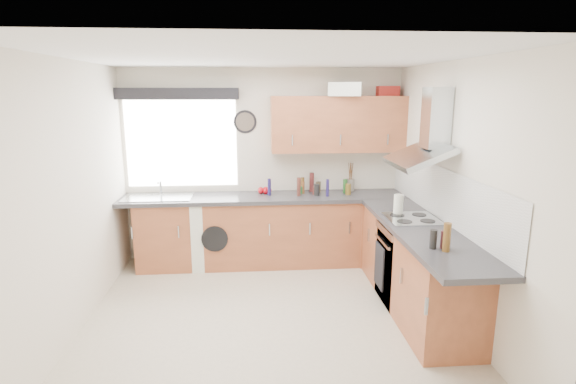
{
  "coord_description": "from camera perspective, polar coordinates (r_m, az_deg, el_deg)",
  "views": [
    {
      "loc": [
        -0.14,
        -4.06,
        2.21
      ],
      "look_at": [
        0.25,
        0.85,
        1.1
      ],
      "focal_mm": 28.0,
      "sensor_mm": 36.0,
      "label": 1
    }
  ],
  "objects": [
    {
      "name": "ground_plane",
      "position": [
        4.63,
        -2.34,
        -15.84
      ],
      "size": [
        3.6,
        3.6,
        0.0
      ],
      "primitive_type": "plane",
      "color": "beige"
    },
    {
      "name": "ceiling",
      "position": [
        4.08,
        -2.67,
        16.74
      ],
      "size": [
        3.6,
        3.6,
        0.02
      ],
      "primitive_type": "cube",
      "color": "white",
      "rests_on": "wall_back"
    },
    {
      "name": "wall_back",
      "position": [
        5.95,
        -3.14,
        3.38
      ],
      "size": [
        3.6,
        0.02,
        2.5
      ],
      "primitive_type": "cube",
      "color": "silver",
      "rests_on": "ground_plane"
    },
    {
      "name": "wall_front",
      "position": [
        2.47,
        -0.9,
        -10.29
      ],
      "size": [
        3.6,
        0.02,
        2.5
      ],
      "primitive_type": "cube",
      "color": "silver",
      "rests_on": "ground_plane"
    },
    {
      "name": "wall_left",
      "position": [
        4.49,
        -26.08,
        -0.98
      ],
      "size": [
        0.02,
        3.6,
        2.5
      ],
      "primitive_type": "cube",
      "color": "silver",
      "rests_on": "ground_plane"
    },
    {
      "name": "wall_right",
      "position": [
        4.61,
        20.49,
        -0.17
      ],
      "size": [
        0.02,
        3.6,
        2.5
      ],
      "primitive_type": "cube",
      "color": "silver",
      "rests_on": "ground_plane"
    },
    {
      "name": "window",
      "position": [
        5.96,
        -13.37,
        6.0
      ],
      "size": [
        1.4,
        0.02,
        1.1
      ],
      "primitive_type": "cube",
      "color": "silver",
      "rests_on": "wall_back"
    },
    {
      "name": "window_blind",
      "position": [
        5.84,
        -13.82,
        12.04
      ],
      "size": [
        1.5,
        0.18,
        0.14
      ],
      "primitive_type": "cube",
      "color": "black",
      "rests_on": "wall_back"
    },
    {
      "name": "splashback",
      "position": [
        4.88,
        18.86,
        -0.19
      ],
      "size": [
        0.01,
        3.0,
        0.54
      ],
      "primitive_type": "cube",
      "color": "white",
      "rests_on": "wall_right"
    },
    {
      "name": "base_cab_back",
      "position": [
        5.85,
        -3.95,
        -5.04
      ],
      "size": [
        3.0,
        0.58,
        0.86
      ],
      "primitive_type": "cube",
      "color": "brown",
      "rests_on": "ground_plane"
    },
    {
      "name": "base_cab_corner",
      "position": [
        6.07,
        11.38,
        -4.62
      ],
      "size": [
        0.6,
        0.6,
        0.86
      ],
      "primitive_type": "cube",
      "color": "brown",
      "rests_on": "ground_plane"
    },
    {
      "name": "base_cab_right",
      "position": [
        4.87,
        15.85,
        -9.29
      ],
      "size": [
        0.58,
        2.1,
        0.86
      ],
      "primitive_type": "cube",
      "color": "brown",
      "rests_on": "ground_plane"
    },
    {
      "name": "worktop_back",
      "position": [
        5.72,
        -3.01,
        -0.71
      ],
      "size": [
        3.6,
        0.62,
        0.05
      ],
      "primitive_type": "cube",
      "color": "#2D2C2F",
      "rests_on": "base_cab_back"
    },
    {
      "name": "worktop_right",
      "position": [
        4.58,
        16.72,
        -4.69
      ],
      "size": [
        0.62,
        2.42,
        0.05
      ],
      "primitive_type": "cube",
      "color": "#2D2C2F",
      "rests_on": "base_cab_right"
    },
    {
      "name": "sink",
      "position": [
        5.83,
        -16.21,
        -0.31
      ],
      "size": [
        0.84,
        0.46,
        0.1
      ],
      "primitive_type": null,
      "color": "#B2BCC4",
      "rests_on": "worktop_back"
    },
    {
      "name": "oven",
      "position": [
        4.99,
        15.14,
        -8.72
      ],
      "size": [
        0.56,
        0.58,
        0.85
      ],
      "primitive_type": "cube",
      "color": "black",
      "rests_on": "ground_plane"
    },
    {
      "name": "hob_plate",
      "position": [
        4.84,
        15.48,
        -3.29
      ],
      "size": [
        0.52,
        0.52,
        0.01
      ],
      "primitive_type": "cube",
      "color": "#B2BCC4",
      "rests_on": "worktop_right"
    },
    {
      "name": "extractor_hood",
      "position": [
        4.72,
        17.24,
        6.77
      ],
      "size": [
        0.52,
        0.78,
        0.66
      ],
      "primitive_type": null,
      "color": "#B2BCC4",
      "rests_on": "wall_right"
    },
    {
      "name": "upper_cabinets",
      "position": [
        5.81,
        6.36,
        8.57
      ],
      "size": [
        1.7,
        0.35,
        0.7
      ],
      "primitive_type": "cube",
      "color": "brown",
      "rests_on": "wall_back"
    },
    {
      "name": "washing_machine",
      "position": [
        5.88,
        -9.06,
        -4.95
      ],
      "size": [
        0.63,
        0.61,
        0.89
      ],
      "primitive_type": "cube",
      "rotation": [
        0.0,
        0.0,
        0.05
      ],
      "color": "silver",
      "rests_on": "ground_plane"
    },
    {
      "name": "wall_clock",
      "position": [
        5.86,
        -5.47,
        8.86
      ],
      "size": [
        0.3,
        0.04,
        0.3
      ],
      "primitive_type": "cylinder",
      "rotation": [
        1.57,
        0.0,
        0.0
      ],
      "color": "black",
      "rests_on": "wall_back"
    },
    {
      "name": "casserole",
      "position": [
        5.7,
        7.29,
        12.82
      ],
      "size": [
        0.46,
        0.39,
        0.17
      ],
      "primitive_type": "cube",
      "rotation": [
        0.0,
        0.0,
        -0.28
      ],
      "color": "silver",
      "rests_on": "upper_cabinets"
    },
    {
      "name": "storage_box",
      "position": [
        6.03,
        12.52,
        12.42
      ],
      "size": [
        0.28,
        0.24,
        0.12
      ],
      "primitive_type": "cube",
      "rotation": [
        0.0,
        0.0,
        -0.05
      ],
      "color": "#A4221C",
      "rests_on": "upper_cabinets"
    },
    {
      "name": "utensil_pot",
      "position": [
        6.03,
        7.9,
        0.88
      ],
      "size": [
        0.12,
        0.12,
        0.16
      ],
      "primitive_type": "cylinder",
      "rotation": [
        0.0,
        0.0,
        -0.09
      ],
      "color": "slate",
      "rests_on": "worktop_back"
    },
    {
      "name": "kitchen_roll",
      "position": [
        4.94,
        13.85,
        -1.6
      ],
      "size": [
        0.1,
        0.1,
        0.22
      ],
      "primitive_type": "cylinder",
      "rotation": [
        0.0,
        0.0,
        -0.02
      ],
      "color": "silver",
      "rests_on": "worktop_right"
    },
    {
      "name": "tomato_cluster",
      "position": [
        5.86,
        -3.01,
        0.21
      ],
      "size": [
        0.18,
        0.18,
        0.07
      ],
      "primitive_type": null,
      "rotation": [
        0.0,
        0.0,
        0.13
      ],
      "color": "#AD0610",
      "rests_on": "worktop_back"
    },
    {
      "name": "jar_0",
      "position": [
        5.67,
        1.38,
        0.66
      ],
      "size": [
        0.05,
        0.05,
        0.24
      ],
      "primitive_type": "cylinder",
      "color": "#4E241C",
      "rests_on": "worktop_back"
    },
    {
      "name": "jar_1",
      "position": [
        5.72,
        -2.39,
        0.64
      ],
      "size": [
        0.04,
        0.04,
        0.21
      ],
      "primitive_type": "cylinder",
      "color": "#1C1548",
      "rests_on": "worktop_back"
    },
    {
      "name": "jar_2",
      "position": [
        5.68,
        5.04,
        0.53
      ],
      "size": [
        0.04,
        0.04,
        0.22
      ],
      "primitive_type": "cylinder",
      "color": "#1F164C",
      "rests_on": "worktop_back"
    },
    {
      "name": "jar_3",
      "position": [
        5.88,
        1.86,
        0.92
      ],
      "size": [
        0.05,
        0.05,
        0.2
      ],
      "primitive_type": "cylinder",
      "color": "brown",
      "rests_on": "worktop_back"
    },
    {
      "name": "jar_4",
      "position": [
        5.79,
        3.33,
        0.22
      ],
      "size": [
        0.04,
        0.04,
        0.1
      ],
      "primitive_type": "cylinder",
      "color": "#592420",
      "rests_on": "worktop_back"
    },
    {
      "name": "jar_5",
      "position": [
        5.93,
        3.02,
        1.25
      ],
      "size": [
        0.06,
        0.06,
        0.25
      ],
      "primitive_type": "cylinder",
      "color": "#541E1E",
      "rests_on": "worktop_back"
    },
    {
      "name": "jar_6",
      "position": [
        5.81,
        1.93,
        0.57
      ],
      "size": [
        0.04,
        0.04,
        0.16
      ],
      "primitive_type": "cylinder",
      "color": "brown",
      "rests_on": "worktop_back"
    },
    {
      "name": "jar_7",
      "position": [
        5.81,
        7.64,
        0.34
      ],
      "size": [
        0.07,
        0.07,
        0.14
      ],
      "primitive_type": "cylinder",
      "color": "brown",
      "rests_on": "worktop_back"
    },
    {
      "name": "jar_8",
      "position": [
        5.89,
        7.27,
        0.75
      ],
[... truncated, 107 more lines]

